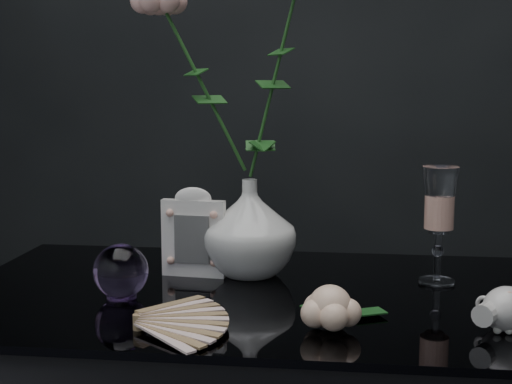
% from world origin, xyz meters
% --- Properties ---
extents(vase, '(0.22, 0.22, 0.17)m').
position_xyz_m(vase, '(-0.05, 0.15, 0.85)').
color(vase, white).
rests_on(vase, table).
extents(wine_glass, '(0.07, 0.07, 0.20)m').
position_xyz_m(wine_glass, '(0.27, 0.13, 0.86)').
color(wine_glass, white).
rests_on(wine_glass, table).
extents(picture_frame, '(0.13, 0.10, 0.16)m').
position_xyz_m(picture_frame, '(-0.15, 0.13, 0.84)').
color(picture_frame, white).
rests_on(picture_frame, table).
extents(paperweight, '(0.09, 0.09, 0.09)m').
position_xyz_m(paperweight, '(-0.24, -0.02, 0.81)').
color(paperweight, '#AB81D2').
rests_on(paperweight, table).
extents(paper_fan, '(0.30, 0.26, 0.03)m').
position_xyz_m(paper_fan, '(-0.17, -0.16, 0.78)').
color(paper_fan, beige).
rests_on(paper_fan, table).
extents(loose_rose, '(0.16, 0.20, 0.06)m').
position_xyz_m(loose_rose, '(0.09, -0.12, 0.79)').
color(loose_rose, '#FFC5A4').
rests_on(loose_rose, table).
extents(pearl_jar, '(0.30, 0.31, 0.06)m').
position_xyz_m(pearl_jar, '(0.33, -0.09, 0.79)').
color(pearl_jar, silver).
rests_on(pearl_jar, table).
extents(roses, '(0.32, 0.12, 0.46)m').
position_xyz_m(roses, '(-0.07, 0.14, 1.14)').
color(roses, '#FAAFA2').
rests_on(roses, vase).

